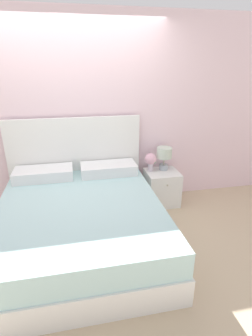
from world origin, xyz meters
TOP-DOWN VIEW (x-y plane):
  - ground_plane at (0.00, 0.00)m, footprint 12.00×12.00m
  - wall_back at (0.00, 0.07)m, footprint 8.00×0.06m
  - bed at (0.00, -0.94)m, footprint 1.80×2.03m
  - nightstand at (1.21, -0.23)m, footprint 0.47×0.45m
  - table_lamp at (1.25, -0.15)m, footprint 0.22×0.22m
  - flower_vase at (1.05, -0.16)m, footprint 0.16×0.16m

SIDE VIEW (x-z plane):
  - ground_plane at x=0.00m, z-range 0.00..0.00m
  - nightstand at x=1.21m, z-range 0.00..0.50m
  - bed at x=0.00m, z-range -0.34..0.95m
  - flower_vase at x=1.05m, z-range 0.53..0.80m
  - table_lamp at x=1.25m, z-range 0.56..0.89m
  - wall_back at x=0.00m, z-range 0.00..2.60m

